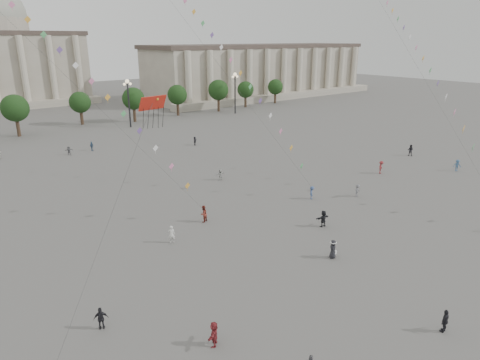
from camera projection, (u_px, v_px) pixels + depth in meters
ground at (320, 278)px, 36.20m from camera, size 360.00×360.00×0.00m
hall_east at (262, 71)px, 147.51m from camera, size 84.00×26.22×17.20m
tree_row at (48, 105)px, 92.56m from camera, size 137.12×5.12×8.00m
lamp_post_mid_east at (128, 94)px, 94.80m from camera, size 2.00×0.90×10.65m
lamp_post_far_east at (235, 85)px, 112.43m from camera, size 2.00×0.90×10.65m
person_crowd_0 at (92, 146)px, 76.71m from camera, size 1.03×0.92×1.68m
person_crowd_3 at (323, 219)px, 45.77m from camera, size 1.76×0.74×1.84m
person_crowd_6 at (357, 190)px, 54.50m from camera, size 1.17×0.83×1.64m
person_crowd_7 at (220, 175)px, 60.86m from camera, size 1.52×0.57×1.61m
person_crowd_8 at (381, 167)px, 63.75m from camera, size 1.42×1.18×1.91m
person_crowd_9 at (195, 141)px, 80.61m from camera, size 1.42×1.40×1.63m
person_crowd_12 at (69, 151)px, 73.96m from camera, size 1.48×0.78×1.52m
person_crowd_13 at (171, 234)px, 42.16m from camera, size 0.79×0.68×1.82m
person_crowd_14 at (457, 165)px, 64.91m from camera, size 1.31×1.29×1.81m
person_crowd_15 at (410, 150)px, 73.40m from camera, size 0.98×1.12×1.94m
tourist_1 at (101, 318)px, 29.64m from camera, size 1.07×0.76×1.69m
tourist_2 at (214, 334)px, 28.04m from camera, size 1.54×1.50×1.76m
tourist_4 at (445, 321)px, 29.34m from camera, size 1.05×0.51×1.73m
kite_flyer_0 at (203, 214)px, 46.93m from camera, size 1.14×1.03×1.91m
kite_flyer_1 at (312, 193)px, 53.65m from camera, size 1.21×1.21×1.68m
hat_person at (333, 249)px, 39.24m from camera, size 1.02×1.00×1.77m
dragon_kite at (152, 114)px, 30.85m from camera, size 6.60×4.09×18.66m
kite_train_east at (401, 27)px, 66.05m from camera, size 30.54×45.86×66.64m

